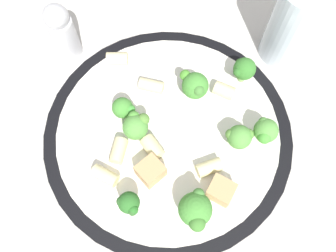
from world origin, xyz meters
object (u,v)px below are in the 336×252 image
(broccoli_floret_2, at_px, (239,137))
(broccoli_floret_4, at_px, (122,110))
(broccoli_floret_1, at_px, (195,211))
(rigatoni_2, at_px, (209,167))
(pasta_bowl, at_px, (168,134))
(broccoli_floret_3, at_px, (195,86))
(rigatoni_1, at_px, (119,151))
(chicken_chunk_1, at_px, (147,170))
(broccoli_floret_7, at_px, (265,131))
(broccoli_floret_5, at_px, (136,126))
(rigatoni_4, at_px, (117,59))
(rigatoni_6, at_px, (153,148))
(broccoli_floret_0, at_px, (128,203))
(broccoli_floret_6, at_px, (244,69))
(rigatoni_0, at_px, (151,86))
(chicken_chunk_0, at_px, (221,191))
(rigatoni_5, at_px, (224,90))
(rigatoni_3, at_px, (105,176))
(pepper_shaker, at_px, (62,31))
(drinking_glass, at_px, (292,29))

(broccoli_floret_2, bearing_deg, broccoli_floret_4, -85.01)
(broccoli_floret_1, xyz_separation_m, rigatoni_2, (-0.05, 0.00, -0.02))
(pasta_bowl, bearing_deg, broccoli_floret_3, 164.70)
(broccoli_floret_2, height_order, broccoli_floret_4, broccoli_floret_2)
(rigatoni_1, bearing_deg, chicken_chunk_1, 74.16)
(broccoli_floret_7, relative_size, rigatoni_1, 1.36)
(broccoli_floret_5, xyz_separation_m, rigatoni_1, (0.03, -0.01, -0.02))
(rigatoni_4, bearing_deg, rigatoni_6, 40.68)
(broccoli_floret_0, xyz_separation_m, broccoli_floret_6, (-0.19, 0.07, 0.00))
(rigatoni_0, bearing_deg, rigatoni_6, 21.44)
(broccoli_floret_4, relative_size, broccoli_floret_7, 0.86)
(broccoli_floret_1, xyz_separation_m, rigatoni_6, (-0.05, -0.07, -0.02))
(rigatoni_6, height_order, chicken_chunk_0, chicken_chunk_0)
(broccoli_floret_0, distance_m, broccoli_floret_6, 0.21)
(broccoli_floret_4, bearing_deg, pasta_bowl, 92.54)
(rigatoni_0, xyz_separation_m, rigatoni_5, (-0.02, 0.09, 0.00))
(broccoli_floret_3, bearing_deg, broccoli_floret_7, 71.54)
(rigatoni_0, relative_size, rigatoni_2, 1.07)
(rigatoni_1, distance_m, rigatoni_3, 0.03)
(broccoli_floret_4, height_order, broccoli_floret_7, broccoli_floret_7)
(rigatoni_1, distance_m, rigatoni_6, 0.04)
(broccoli_floret_2, distance_m, broccoli_floret_4, 0.13)
(broccoli_floret_6, relative_size, rigatoni_4, 1.39)
(broccoli_floret_3, height_order, chicken_chunk_1, broccoli_floret_3)
(broccoli_floret_3, relative_size, rigatoni_2, 1.41)
(broccoli_floret_5, distance_m, rigatoni_5, 0.12)
(broccoli_floret_1, bearing_deg, rigatoni_6, -129.28)
(rigatoni_2, distance_m, pepper_shaker, 0.26)
(broccoli_floret_1, xyz_separation_m, rigatoni_0, (-0.13, -0.10, -0.02))
(rigatoni_4, bearing_deg, broccoli_floret_6, 100.11)
(broccoli_floret_0, relative_size, rigatoni_1, 1.20)
(pasta_bowl, distance_m, broccoli_floret_6, 0.12)
(broccoli_floret_2, bearing_deg, broccoli_floret_0, -39.10)
(broccoli_floret_1, bearing_deg, rigatoni_0, -143.61)
(rigatoni_5, bearing_deg, pepper_shaker, -93.91)
(broccoli_floret_0, xyz_separation_m, broccoli_floret_5, (-0.08, -0.02, 0.00))
(broccoli_floret_0, relative_size, rigatoni_4, 1.26)
(broccoli_floret_3, height_order, drinking_glass, drinking_glass)
(broccoli_floret_0, relative_size, broccoli_floret_2, 0.96)
(rigatoni_2, xyz_separation_m, rigatoni_5, (-0.10, -0.01, 0.00))
(broccoli_floret_1, distance_m, pepper_shaker, 0.29)
(broccoli_floret_3, xyz_separation_m, drinking_glass, (-0.13, 0.09, -0.01))
(broccoli_floret_5, bearing_deg, rigatoni_2, 81.63)
(pasta_bowl, distance_m, broccoli_floret_3, 0.07)
(rigatoni_4, height_order, pepper_shaker, pepper_shaker)
(rigatoni_5, bearing_deg, pasta_bowl, -35.38)
(rigatoni_5, bearing_deg, broccoli_floret_2, 28.39)
(broccoli_floret_0, height_order, rigatoni_0, broccoli_floret_0)
(broccoli_floret_0, bearing_deg, rigatoni_2, 135.60)
(rigatoni_4, bearing_deg, broccoli_floret_2, 71.08)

